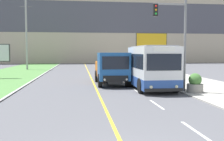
{
  "coord_description": "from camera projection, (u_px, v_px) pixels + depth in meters",
  "views": [
    {
      "loc": [
        -1.22,
        -5.25,
        2.73
      ],
      "look_at": [
        1.1,
        13.33,
        1.4
      ],
      "focal_mm": 42.0,
      "sensor_mm": 36.0,
      "label": 1
    }
  ],
  "objects": [
    {
      "name": "city_bus",
      "position": [
        152.0,
        68.0,
        18.77
      ],
      "size": [
        2.66,
        5.49,
        3.16
      ],
      "color": "white",
      "rests_on": "ground_plane"
    },
    {
      "name": "billboard_large",
      "position": [
        151.0,
        43.0,
        36.05
      ],
      "size": [
        4.36,
        0.24,
        5.34
      ],
      "color": "#59595B",
      "rests_on": "ground_plane"
    },
    {
      "name": "planter_round_near",
      "position": [
        195.0,
        84.0,
        17.23
      ],
      "size": [
        1.06,
        1.06,
        1.25
      ],
      "color": "gray",
      "rests_on": "sidewalk_right"
    },
    {
      "name": "planter_round_far",
      "position": [
        144.0,
        70.0,
        30.79
      ],
      "size": [
        1.0,
        1.0,
        1.18
      ],
      "color": "gray",
      "rests_on": "sidewalk_right"
    },
    {
      "name": "car_distant",
      "position": [
        116.0,
        66.0,
        37.43
      ],
      "size": [
        1.8,
        4.3,
        1.45
      ],
      "color": "#2D4784",
      "rests_on": "ground_plane"
    },
    {
      "name": "apartment_block_background",
      "position": [
        84.0,
        21.0,
        65.15
      ],
      "size": [
        80.0,
        8.04,
        20.75
      ],
      "color": "#BCAD93",
      "rests_on": "ground_plane"
    },
    {
      "name": "planter_round_third",
      "position": [
        155.0,
        73.0,
        26.27
      ],
      "size": [
        1.07,
        1.07,
        1.25
      ],
      "color": "gray",
      "rests_on": "sidewalk_right"
    },
    {
      "name": "traffic_light_mast",
      "position": [
        176.0,
        33.0,
        17.37
      ],
      "size": [
        2.28,
        0.32,
        6.26
      ],
      "color": "slate",
      "rests_on": "ground_plane"
    },
    {
      "name": "utility_pole_far",
      "position": [
        26.0,
        34.0,
        39.95
      ],
      "size": [
        1.8,
        0.28,
        10.87
      ],
      "color": "#9E9E99",
      "rests_on": "ground_plane"
    },
    {
      "name": "planter_round_second",
      "position": [
        168.0,
        77.0,
        21.71
      ],
      "size": [
        1.02,
        1.02,
        1.24
      ],
      "color": "gray",
      "rests_on": "sidewalk_right"
    },
    {
      "name": "dump_truck",
      "position": [
        112.0,
        69.0,
        21.27
      ],
      "size": [
        2.46,
        6.54,
        2.67
      ],
      "color": "black",
      "rests_on": "ground_plane"
    }
  ]
}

